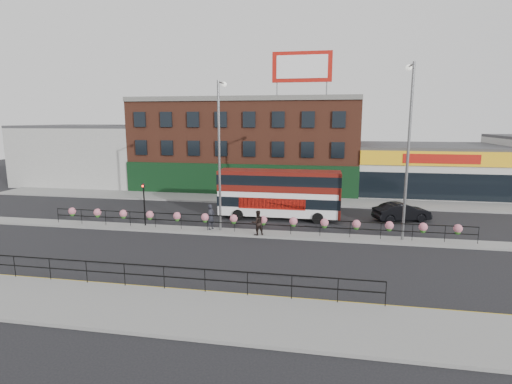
% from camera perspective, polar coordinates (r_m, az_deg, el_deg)
% --- Properties ---
extents(ground, '(120.00, 120.00, 0.00)m').
position_cam_1_polar(ground, '(28.40, -1.09, -6.04)').
color(ground, black).
rests_on(ground, ground).
extents(south_pavement, '(60.00, 4.00, 0.15)m').
position_cam_1_polar(south_pavement, '(17.56, -9.21, -16.64)').
color(south_pavement, gray).
rests_on(south_pavement, ground).
extents(north_pavement, '(60.00, 4.00, 0.15)m').
position_cam_1_polar(north_pavement, '(39.88, 2.32, -1.15)').
color(north_pavement, gray).
rests_on(north_pavement, ground).
extents(median, '(60.00, 1.60, 0.15)m').
position_cam_1_polar(median, '(28.38, -1.09, -5.89)').
color(median, gray).
rests_on(median, ground).
extents(yellow_line_inner, '(60.00, 0.10, 0.01)m').
position_cam_1_polar(yellow_line_inner, '(19.56, -6.90, -13.88)').
color(yellow_line_inner, gold).
rests_on(yellow_line_inner, ground).
extents(yellow_line_outer, '(60.00, 0.10, 0.01)m').
position_cam_1_polar(yellow_line_outer, '(19.40, -7.06, -14.09)').
color(yellow_line_outer, gold).
rests_on(yellow_line_outer, ground).
extents(brick_building, '(25.00, 12.21, 10.30)m').
position_cam_1_polar(brick_building, '(47.69, -1.08, 6.87)').
color(brick_building, brown).
rests_on(brick_building, ground).
extents(supermarket, '(15.00, 12.25, 5.30)m').
position_cam_1_polar(supermarket, '(48.09, 23.02, 3.11)').
color(supermarket, silver).
rests_on(supermarket, ground).
extents(warehouse_west, '(15.50, 12.00, 7.30)m').
position_cam_1_polar(warehouse_west, '(55.51, -22.10, 5.07)').
color(warehouse_west, '#ACACA7').
rests_on(warehouse_west, ground).
extents(billboard, '(6.00, 0.29, 4.40)m').
position_cam_1_polar(billboard, '(42.12, 6.59, 17.32)').
color(billboard, '#AF170E').
rests_on(billboard, brick_building).
extents(median_railing, '(30.04, 0.56, 1.23)m').
position_cam_1_polar(median_railing, '(28.12, -1.10, -3.99)').
color(median_railing, black).
rests_on(median_railing, median).
extents(south_railing, '(20.04, 0.05, 1.12)m').
position_cam_1_polar(south_railing, '(19.50, -13.05, -11.11)').
color(south_railing, black).
rests_on(south_railing, south_pavement).
extents(double_decker_bus, '(9.83, 2.50, 3.97)m').
position_cam_1_polar(double_decker_bus, '(32.29, 3.40, 0.38)').
color(double_decker_bus, white).
rests_on(double_decker_bus, ground).
extents(car, '(4.37, 5.44, 1.47)m').
position_cam_1_polar(car, '(33.90, 20.10, -2.70)').
color(car, black).
rests_on(car, ground).
extents(pedestrian_a, '(0.98, 0.91, 1.84)m').
position_cam_1_polar(pedestrian_a, '(29.05, -6.45, -3.54)').
color(pedestrian_a, '#202129').
rests_on(pedestrian_a, median).
extents(pedestrian_b, '(1.43, 1.41, 1.73)m').
position_cam_1_polar(pedestrian_b, '(27.47, 0.21, -4.40)').
color(pedestrian_b, black).
rests_on(pedestrian_b, median).
extents(lamp_column_west, '(0.38, 1.84, 10.50)m').
position_cam_1_polar(lamp_column_west, '(28.21, -5.15, 6.98)').
color(lamp_column_west, slate).
rests_on(lamp_column_west, median).
extents(lamp_column_east, '(0.41, 2.00, 11.39)m').
position_cam_1_polar(lamp_column_east, '(27.58, 20.92, 7.37)').
color(lamp_column_east, slate).
rests_on(lamp_column_east, median).
extents(traffic_light_median, '(0.15, 0.28, 3.65)m').
position_cam_1_polar(traffic_light_median, '(30.75, -15.74, -0.43)').
color(traffic_light_median, black).
rests_on(traffic_light_median, median).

